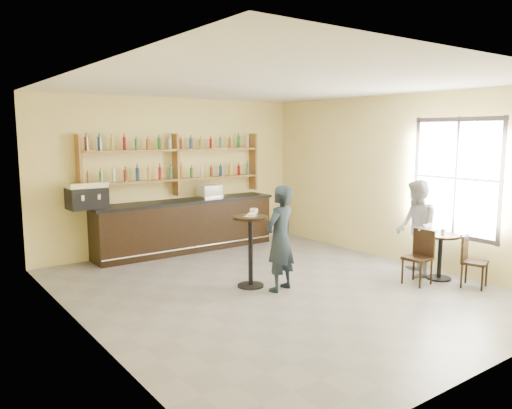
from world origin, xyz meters
TOP-DOWN VIEW (x-y plane):
  - floor at (0.00, 0.00)m, footprint 7.00×7.00m
  - ceiling at (0.00, 0.00)m, footprint 7.00×7.00m
  - wall_back at (0.00, 3.50)m, footprint 7.00×0.00m
  - wall_front at (0.00, -3.50)m, footprint 7.00×0.00m
  - wall_left at (-3.00, 0.00)m, footprint 0.00×7.00m
  - wall_right at (3.00, 0.00)m, footprint 0.00×7.00m
  - window_pane at (2.99, -1.20)m, footprint 0.00×2.00m
  - window_frame at (2.99, -1.20)m, footprint 0.04×1.70m
  - shelf_unit at (0.00, 3.37)m, footprint 4.00×0.26m
  - liquor_bottles at (0.00, 3.37)m, footprint 3.68×0.10m
  - bar_counter at (0.09, 3.15)m, footprint 4.00×0.78m
  - espresso_machine at (-1.95, 3.15)m, footprint 0.70×0.47m
  - pastry_case at (0.68, 3.15)m, footprint 0.49×0.41m
  - pedestal_table at (-0.27, 0.31)m, footprint 0.70×0.70m
  - napkin at (-0.27, 0.31)m, footprint 0.24×0.24m
  - donut at (-0.26, 0.30)m, footprint 0.18×0.18m
  - cup_pedestal at (-0.13, 0.41)m, footprint 0.14×0.14m
  - man_main at (-0.00, -0.12)m, footprint 0.70×0.56m
  - cafe_table at (2.57, -1.25)m, footprint 0.66×0.66m
  - cup_cafe at (2.62, -1.25)m, footprint 0.09×0.09m
  - chair_west at (2.02, -1.20)m, footprint 0.41×0.41m
  - chair_south at (2.62, -1.85)m, footprint 0.46×0.46m
  - patron_second at (2.43, -0.86)m, footprint 1.02×1.03m

SIDE VIEW (x-z plane):
  - floor at x=0.00m, z-range 0.00..0.00m
  - cafe_table at x=2.57m, z-range 0.00..0.78m
  - chair_south at x=2.62m, z-range 0.00..0.84m
  - chair_west at x=2.02m, z-range 0.00..0.89m
  - bar_counter at x=0.09m, z-range 0.00..1.08m
  - pedestal_table at x=-0.27m, z-range 0.00..1.16m
  - cup_cafe at x=2.62m, z-range 0.78..0.86m
  - man_main at x=0.00m, z-range 0.00..1.67m
  - patron_second at x=2.43m, z-range 0.00..1.68m
  - napkin at x=-0.27m, z-range 1.16..1.16m
  - donut at x=-0.26m, z-range 1.16..1.21m
  - cup_pedestal at x=-0.13m, z-range 1.16..1.26m
  - pastry_case at x=0.68m, z-range 1.08..1.36m
  - espresso_machine at x=-1.95m, z-range 1.08..1.57m
  - wall_back at x=0.00m, z-range -1.90..5.10m
  - wall_front at x=0.00m, z-range -1.90..5.10m
  - wall_left at x=-3.00m, z-range -1.90..5.10m
  - wall_right at x=3.00m, z-range -1.90..5.10m
  - window_frame at x=2.99m, z-range 0.65..2.75m
  - window_pane at x=2.99m, z-range 0.70..2.70m
  - shelf_unit at x=0.00m, z-range 1.11..2.51m
  - liquor_bottles at x=0.00m, z-range 1.48..2.48m
  - ceiling at x=0.00m, z-range 3.20..3.20m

